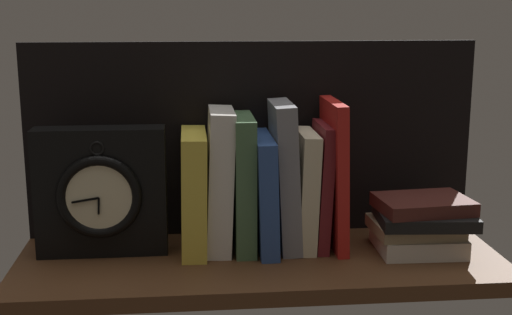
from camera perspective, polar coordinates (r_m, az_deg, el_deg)
The scene contains 12 objects.
ground_plane at distance 116.04cm, azimuth 0.38°, elevation -8.75°, with size 79.79×28.79×2.50cm, color #4C2D19.
back_panel at distance 124.16cm, azimuth -0.28°, elevation 1.56°, with size 79.79×1.20×34.51cm, color black.
book_yellow_seinlanguage at distance 116.68cm, azimuth -5.13°, elevation -2.83°, with size 4.06×15.14×20.13cm, color gold.
book_white_catcher at distance 116.31cm, azimuth -3.01°, elevation -1.90°, with size 4.04×12.33×23.86cm, color silver.
book_green_romantic at distance 116.69cm, azimuth -1.04°, elevation -2.11°, with size 3.35×13.47×22.76cm, color #476B44.
book_blue_modern at distance 117.45cm, azimuth 0.67°, elevation -2.88°, with size 3.06×16.41×19.33cm, color #2D4C8E.
book_gray_chess at distance 117.17cm, azimuth 2.37°, elevation -1.52°, with size 3.35×12.85×24.90cm, color gray.
book_cream_twain at distance 118.32cm, azimuth 4.02°, elevation -2.65°, with size 2.94×12.60×19.90cm, color beige.
book_maroon_dawkins at distance 118.63cm, azimuth 5.33°, elevation -2.30°, with size 1.97×12.18×21.23cm, color maroon.
book_red_requiem at distance 118.60cm, azimuth 6.43°, elevation -1.37°, with size 1.95×15.03×25.10cm, color red.
framed_clock at distance 116.70cm, azimuth -12.61°, elevation -2.80°, with size 21.27×6.53×21.27cm.
book_stack_side at distance 120.37cm, azimuth 13.28°, elevation -5.30°, with size 16.71×14.05×9.41cm.
Camera 1 is at (-11.40, -107.61, 40.65)cm, focal length 48.70 mm.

